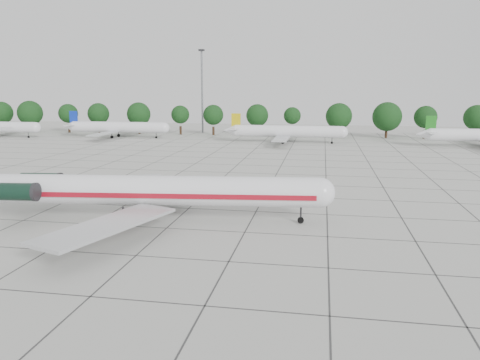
{
  "coord_description": "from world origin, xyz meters",
  "views": [
    {
      "loc": [
        7.15,
        -51.37,
        13.94
      ],
      "look_at": [
        -1.98,
        0.58,
        3.5
      ],
      "focal_mm": 35.0,
      "sensor_mm": 36.0,
      "label": 1
    }
  ],
  "objects": [
    {
      "name": "ground",
      "position": [
        0.0,
        0.0,
        0.0
      ],
      "size": [
        260.0,
        260.0,
        0.0
      ],
      "primitive_type": "plane",
      "color": "#BABAB2",
      "rests_on": "ground"
    },
    {
      "name": "apron_joints",
      "position": [
        0.0,
        15.0,
        0.01
      ],
      "size": [
        170.0,
        170.0,
        0.02
      ],
      "primitive_type": "cube",
      "color": "#383838",
      "rests_on": "ground"
    },
    {
      "name": "main_airliner",
      "position": [
        -12.1,
        -5.85,
        3.36
      ],
      "size": [
        40.45,
        31.66,
        9.5
      ],
      "rotation": [
        0.0,
        0.0,
        0.11
      ],
      "color": "silver",
      "rests_on": "ground"
    },
    {
      "name": "bg_airliner_b",
      "position": [
        -49.89,
        73.04,
        2.91
      ],
      "size": [
        28.24,
        27.2,
        7.4
      ],
      "color": "silver",
      "rests_on": "ground"
    },
    {
      "name": "bg_airliner_c",
      "position": [
        -1.72,
        68.47,
        2.91
      ],
      "size": [
        28.24,
        27.2,
        7.4
      ],
      "color": "silver",
      "rests_on": "ground"
    },
    {
      "name": "tree_line",
      "position": [
        -11.68,
        85.0,
        5.98
      ],
      "size": [
        249.86,
        8.44,
        10.22
      ],
      "color": "#332114",
      "rests_on": "ground"
    },
    {
      "name": "floodlight_mast",
      "position": [
        -30.0,
        92.0,
        14.28
      ],
      "size": [
        1.6,
        1.6,
        25.45
      ],
      "color": "slate",
      "rests_on": "ground"
    }
  ]
}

